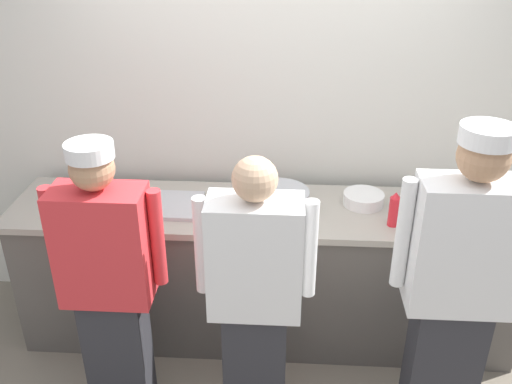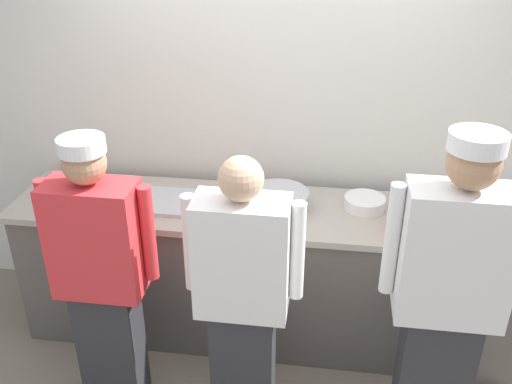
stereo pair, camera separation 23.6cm
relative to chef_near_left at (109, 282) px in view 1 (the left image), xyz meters
name	(u,v)px [view 1 (the left image)]	position (x,y,z in m)	size (l,w,h in m)	color
ground_plane	(263,367)	(0.77, 0.34, -0.86)	(9.00, 9.00, 0.00)	slate
wall_back	(271,99)	(0.77, 1.15, 0.60)	(4.85, 0.10, 2.91)	silver
prep_counter	(266,272)	(0.77, 0.69, -0.39)	(3.09, 0.66, 0.93)	#56514C
chef_near_left	(109,282)	(0.00, 0.00, 0.00)	(0.59, 0.24, 1.61)	#2D2D33
chef_center	(255,297)	(0.74, -0.05, -0.02)	(0.59, 0.24, 1.58)	#2D2D33
chef_far_right	(457,287)	(1.70, -0.04, 0.08)	(0.63, 0.24, 1.75)	#2D2D33
plate_stack_front	(363,199)	(1.35, 0.77, 0.11)	(0.24, 0.24, 0.07)	white
mixing_bowl_steel	(279,199)	(0.83, 0.70, 0.13)	(0.37, 0.37, 0.11)	#B7BABF
sheet_tray	(166,205)	(0.16, 0.67, 0.08)	(0.42, 0.34, 0.02)	#B7BABF
squeeze_bottle_primary	(123,206)	(-0.04, 0.48, 0.17)	(0.05, 0.05, 0.21)	#56A333
squeeze_bottle_secondary	(394,210)	(1.48, 0.53, 0.17)	(0.06, 0.06, 0.21)	red
ramekin_red_sauce	(90,209)	(-0.27, 0.57, 0.09)	(0.10, 0.10, 0.04)	white
ramekin_orange_sauce	(231,200)	(0.55, 0.73, 0.10)	(0.11, 0.11, 0.05)	white
ramekin_yellow_sauce	(58,199)	(-0.51, 0.68, 0.09)	(0.10, 0.10, 0.04)	white
chefs_knife	(439,218)	(1.76, 0.62, 0.08)	(0.27, 0.03, 0.02)	#B7BABF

